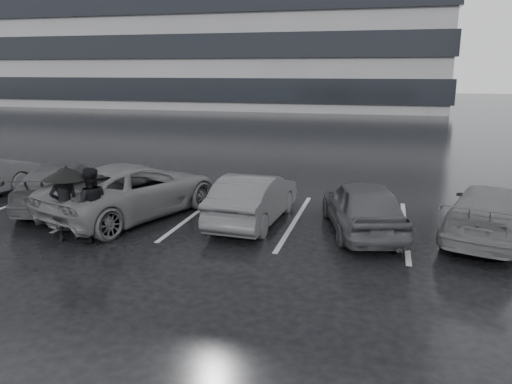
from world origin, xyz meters
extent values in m
plane|color=black|center=(0.00, 0.00, 0.00)|extent=(160.00, 160.00, 0.00)
cube|color=black|center=(-22.00, 48.00, 2.00)|extent=(60.60, 25.60, 2.20)
cube|color=black|center=(-22.00, 48.00, 6.00)|extent=(60.60, 25.60, 2.20)
cube|color=black|center=(-22.00, 48.00, 10.00)|extent=(60.60, 25.60, 2.20)
imported|color=black|center=(2.35, 1.99, 0.66)|extent=(2.50, 4.14, 1.32)
imported|color=#2A2A2C|center=(-0.43, 2.12, 0.64)|extent=(1.60, 3.99, 1.29)
imported|color=#434345|center=(-3.72, 1.91, 0.72)|extent=(4.01, 5.68, 1.44)
imported|color=black|center=(-6.13, 2.25, 0.65)|extent=(2.94, 4.78, 1.29)
imported|color=#434345|center=(5.28, 2.27, 0.63)|extent=(2.99, 4.67, 1.26)
imported|color=black|center=(-4.28, -0.35, 0.87)|extent=(0.74, 0.74, 1.73)
imported|color=black|center=(-3.66, -0.27, 0.87)|extent=(1.07, 1.01, 1.75)
cylinder|color=black|center=(-4.12, -0.41, 0.77)|extent=(0.02, 0.02, 1.54)
cone|color=black|center=(-4.12, -0.41, 1.63)|extent=(1.06, 1.06, 0.27)
sphere|color=black|center=(-4.12, -0.41, 1.77)|extent=(0.05, 0.05, 0.05)
cube|color=#A2A2A4|center=(-7.80, 2.50, 0.00)|extent=(0.12, 5.00, 0.00)
cube|color=#A2A2A4|center=(-5.00, 2.50, 0.00)|extent=(0.12, 5.00, 0.00)
cube|color=#A2A2A4|center=(-2.20, 2.50, 0.00)|extent=(0.12, 5.00, 0.00)
cube|color=#A2A2A4|center=(0.60, 2.50, 0.00)|extent=(0.12, 5.00, 0.00)
cube|color=#A2A2A4|center=(3.40, 2.50, 0.00)|extent=(0.12, 5.00, 0.00)
camera|label=1|loc=(2.76, -9.96, 3.89)|focal=35.00mm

